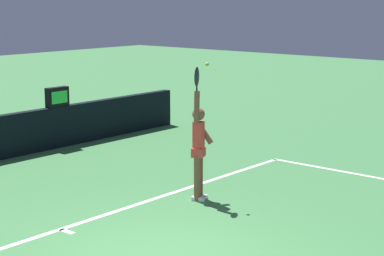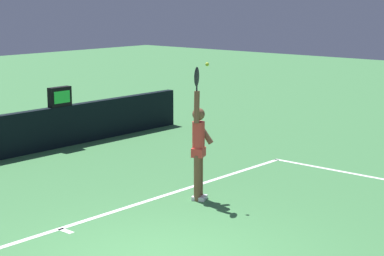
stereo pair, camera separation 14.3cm
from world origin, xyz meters
name	(u,v)px [view 1 (the left image)]	position (x,y,z in m)	size (l,w,h in m)	color
speed_display	(57,97)	(3.76, 6.84, 1.22)	(0.60, 0.18, 0.47)	black
tennis_player	(199,145)	(2.62, 1.51, 0.99)	(0.49, 0.37, 2.41)	brown
tennis_ball	(207,64)	(2.71, 1.39, 2.43)	(0.07, 0.07, 0.07)	#C5E230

